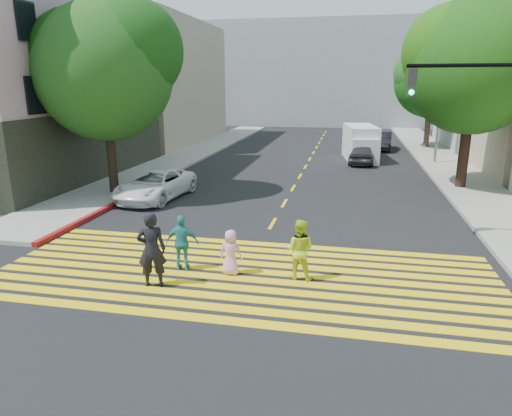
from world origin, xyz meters
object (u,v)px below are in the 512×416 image
(pedestrian_man, at_px, (152,249))
(dark_car_near, at_px, (362,153))
(silver_car, at_px, (360,137))
(pedestrian_woman, at_px, (299,249))
(tree_right_far, at_px, (433,76))
(traffic_signal, at_px, (502,125))
(white_sedan, at_px, (156,185))
(pedestrian_extra, at_px, (182,243))
(dark_car_parked, at_px, (381,141))
(tree_right_near, at_px, (477,58))
(tree_left, at_px, (106,64))
(pedestrian_child, at_px, (231,252))
(white_van, at_px, (361,144))

(pedestrian_man, bearing_deg, dark_car_near, -123.79)
(silver_car, bearing_deg, pedestrian_woman, 78.06)
(pedestrian_woman, bearing_deg, tree_right_far, -98.54)
(silver_car, xyz_separation_m, traffic_signal, (3.55, -24.36, 3.14))
(white_sedan, bearing_deg, traffic_signal, -10.50)
(traffic_signal, bearing_deg, pedestrian_man, -150.71)
(pedestrian_extra, distance_m, dark_car_parked, 26.18)
(pedestrian_woman, height_order, pedestrian_extra, pedestrian_woman)
(white_sedan, bearing_deg, tree_right_near, 24.70)
(tree_left, relative_size, pedestrian_extra, 5.53)
(tree_right_near, bearing_deg, pedestrian_man, -127.44)
(pedestrian_child, relative_size, pedestrian_extra, 0.81)
(pedestrian_man, height_order, pedestrian_woman, pedestrian_man)
(dark_car_near, xyz_separation_m, silver_car, (0.03, 9.38, 0.00))
(pedestrian_woman, xyz_separation_m, traffic_signal, (5.49, 3.61, 2.99))
(silver_car, distance_m, white_van, 8.03)
(white_sedan, distance_m, traffic_signal, 13.57)
(tree_left, bearing_deg, silver_car, 61.03)
(tree_right_near, relative_size, white_sedan, 1.93)
(pedestrian_child, bearing_deg, tree_right_far, -106.52)
(dark_car_parked, bearing_deg, white_van, -102.80)
(tree_left, xyz_separation_m, pedestrian_man, (5.75, -8.83, -4.78))
(traffic_signal, bearing_deg, pedestrian_woman, -145.29)
(tree_right_far, relative_size, white_sedan, 1.76)
(pedestrian_man, height_order, traffic_signal, traffic_signal)
(pedestrian_woman, bearing_deg, traffic_signal, -140.48)
(tree_right_near, height_order, white_van, tree_right_near)
(tree_left, relative_size, dark_car_near, 2.23)
(pedestrian_man, height_order, white_sedan, pedestrian_man)
(dark_car_near, relative_size, white_van, 0.77)
(dark_car_near, bearing_deg, tree_left, 47.71)
(silver_car, bearing_deg, white_van, 81.18)
(pedestrian_child, distance_m, silver_car, 28.31)
(tree_right_far, xyz_separation_m, pedestrian_man, (-10.58, -27.82, -4.51))
(pedestrian_extra, bearing_deg, traffic_signal, -165.75)
(white_sedan, bearing_deg, pedestrian_man, -61.18)
(tree_right_far, xyz_separation_m, traffic_signal, (-1.52, -23.03, -1.69))
(tree_right_far, height_order, pedestrian_extra, tree_right_far)
(tree_left, relative_size, white_van, 1.71)
(tree_left, bearing_deg, tree_right_near, 15.43)
(dark_car_near, bearing_deg, tree_right_far, -118.96)
(traffic_signal, bearing_deg, pedestrian_extra, -155.92)
(pedestrian_man, height_order, dark_car_near, pedestrian_man)
(silver_car, relative_size, dark_car_parked, 1.09)
(pedestrian_man, bearing_deg, traffic_signal, -170.45)
(silver_car, distance_m, dark_car_parked, 3.09)
(tree_right_near, xyz_separation_m, dark_car_parked, (-3.07, 13.26, -5.36))
(pedestrian_woman, distance_m, dark_car_parked, 25.53)
(dark_car_parked, bearing_deg, pedestrian_woman, -93.37)
(tree_right_near, xyz_separation_m, pedestrian_woman, (-6.55, -12.03, -5.24))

